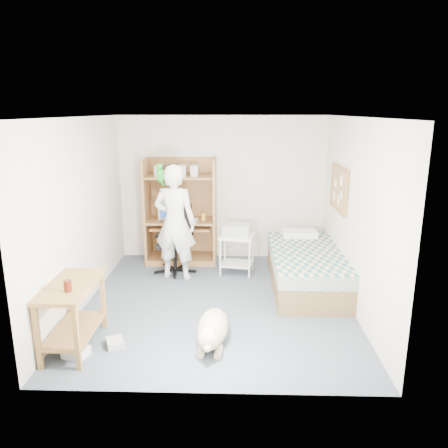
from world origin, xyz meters
name	(u,v)px	position (x,y,z in m)	size (l,w,h in m)	color
floor	(218,303)	(0.00, 0.00, 0.00)	(4.00, 4.00, 0.00)	#495464
wall_back	(222,188)	(0.00, 2.00, 1.25)	(3.60, 0.02, 2.50)	silver
wall_right	(355,216)	(1.80, 0.00, 1.25)	(0.02, 4.00, 2.50)	silver
wall_left	(82,214)	(-1.80, 0.00, 1.25)	(0.02, 4.00, 2.50)	silver
ceiling	(217,117)	(0.00, 0.00, 2.50)	(3.60, 4.00, 0.02)	white
computer_hutch	(181,215)	(-0.70, 1.74, 0.82)	(1.20, 0.63, 1.80)	olive
bed	(306,268)	(1.30, 0.62, 0.29)	(1.02, 2.02, 0.66)	brown
side_desk	(72,306)	(-1.55, -1.20, 0.49)	(0.50, 1.00, 0.75)	brown
corkboard	(339,189)	(1.77, 0.90, 1.45)	(0.04, 0.94, 0.66)	#996844
office_chair	(176,248)	(-0.73, 1.22, 0.39)	(0.61, 0.61, 1.09)	black
person	(175,223)	(-0.69, 0.91, 0.90)	(0.66, 0.43, 1.81)	white
parrot	(160,174)	(-0.90, 0.92, 1.65)	(0.13, 0.23, 0.37)	#148413
dog	(212,329)	(-0.01, -1.08, 0.18)	(0.39, 1.09, 0.41)	tan
printer_cart	(237,248)	(0.26, 1.14, 0.43)	(0.60, 0.52, 0.64)	white
printer	(237,230)	(0.26, 1.14, 0.73)	(0.42, 0.32, 0.18)	#A4A4A0
crt_monitor	(171,208)	(-0.89, 1.75, 0.95)	(0.38, 0.40, 0.35)	beige
keyboard	(179,226)	(-0.72, 1.58, 0.67)	(0.45, 0.16, 0.03)	beige
pencil_cup	(203,217)	(-0.31, 1.65, 0.82)	(0.08, 0.08, 0.12)	gold
drink_glass	(68,286)	(-1.50, -1.38, 0.81)	(0.08, 0.08, 0.12)	#44150A
floor_box_a	(76,352)	(-1.47, -1.40, 0.05)	(0.25, 0.20, 0.10)	silver
floor_box_b	(115,343)	(-1.11, -1.18, 0.04)	(0.18, 0.22, 0.08)	#AFAEAA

